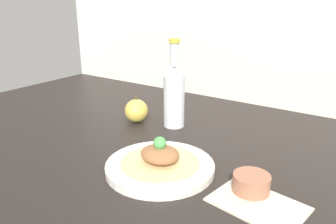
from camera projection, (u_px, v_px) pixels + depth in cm
name	position (u px, v px, depth cm)	size (l,w,h in cm)	color
ground_plane	(167.00, 161.00, 82.73)	(180.00, 110.00, 4.00)	black
plate	(160.00, 166.00, 74.13)	(24.67, 24.67, 2.05)	silver
plated_food	(160.00, 156.00, 73.34)	(17.77, 17.77, 6.46)	#D6BC7F
cider_bottle	(174.00, 94.00, 97.30)	(6.29, 6.29, 26.33)	silver
apple	(136.00, 111.00, 102.55)	(7.36, 7.36, 8.77)	gold
napkin	(258.00, 203.00, 61.65)	(18.49, 14.16, 0.80)	beige
dipping_bowl	(251.00, 184.00, 65.18)	(7.44, 7.44, 3.97)	#996047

